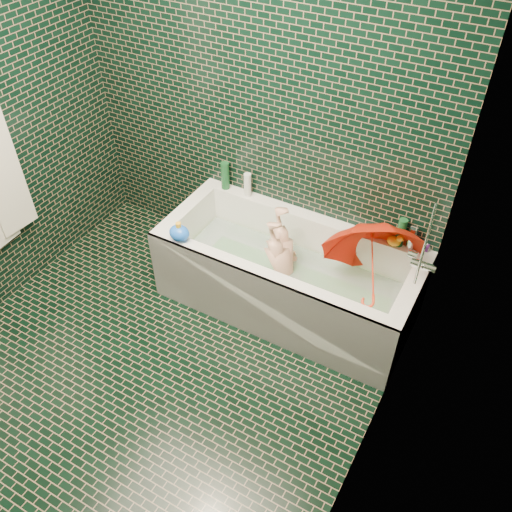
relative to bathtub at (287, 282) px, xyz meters
The scene contains 18 objects.
floor 1.12m from the bathtub, 114.07° to the right, with size 2.80×2.80×0.00m, color black.
wall_back 1.20m from the bathtub, 138.90° to the left, with size 2.80×2.80×0.00m, color black.
wall_right 1.68m from the bathtub, 49.85° to the right, with size 2.80×2.80×0.00m, color black.
bathtub is the anchor object (origin of this frame).
bath_mat 0.06m from the bathtub, 90.00° to the left, with size 1.35×0.47×0.01m, color #41CE29.
water 0.09m from the bathtub, 90.00° to the left, with size 1.48×0.53×0.00m, color silver.
faucet 0.99m from the bathtub, ahead, with size 0.18×0.19×0.55m.
child 0.10m from the bathtub, 155.46° to the left, with size 0.31×0.21×0.86m, color #EDB194.
umbrella 0.63m from the bathtub, ahead, with size 0.62×0.62×0.54m, color red.
soap_bottle_a 0.91m from the bathtub, 25.21° to the left, with size 0.10×0.10×0.25m, color white.
soap_bottle_b 0.90m from the bathtub, 25.45° to the left, with size 0.08×0.08×0.18m, color #4F1C6A.
soap_bottle_c 0.80m from the bathtub, 29.85° to the left, with size 0.14×0.14×0.17m, color #164D25.
bottle_right_tall 0.82m from the bathtub, 29.58° to the left, with size 0.06×0.06×0.20m, color #164D25.
bottle_right_pump 0.87m from the bathtub, 26.76° to the left, with size 0.05×0.05×0.16m, color silver.
bottle_left_tall 0.88m from the bathtub, 153.44° to the left, with size 0.06×0.06×0.21m, color #164D25.
bottle_left_short 0.74m from the bathtub, 145.73° to the left, with size 0.05×0.05×0.18m, color white.
rubber_duck 0.77m from the bathtub, 28.45° to the left, with size 0.12×0.09×0.09m.
bath_toy 0.80m from the bathtub, 154.44° to the right, with size 0.15×0.13×0.13m.
Camera 1 is at (1.55, -1.37, 2.80)m, focal length 38.00 mm.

